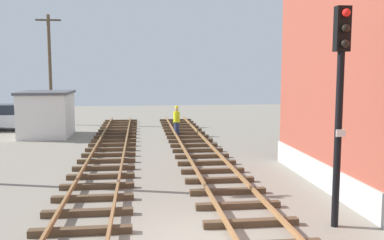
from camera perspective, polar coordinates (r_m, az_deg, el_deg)
The scene contains 7 objects.
ground_plane at distance 10.51m, azimuth 1.06°, elevation -15.75°, with size 80.00×80.00×0.00m, color gray.
track_near_building at distance 10.75m, azimuth 8.92°, elevation -14.59°, with size 2.50×49.54×0.32m.
signal_mast at distance 11.23m, azimuth 19.19°, elevation 3.61°, with size 0.36×0.40×5.56m.
control_hut at distance 27.59m, azimuth -18.85°, elevation 0.81°, with size 3.00×3.80×2.76m.
parked_car_silver at distance 31.24m, azimuth -23.39°, elevation 0.35°, with size 4.20×2.04×1.76m.
utility_pole_far at distance 33.41m, azimuth -18.46°, elevation 6.66°, with size 1.80×0.24×8.09m.
track_worker_foreground at distance 26.30m, azimuth -2.07°, elevation -0.12°, with size 0.40×0.40×1.87m.
Camera 1 is at (-1.37, -9.63, 3.99)m, focal length 39.89 mm.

